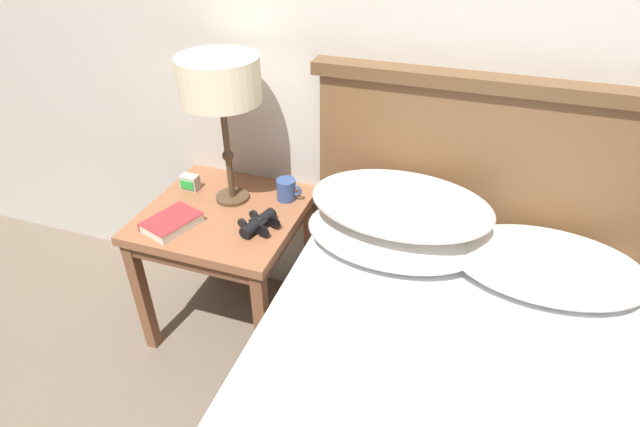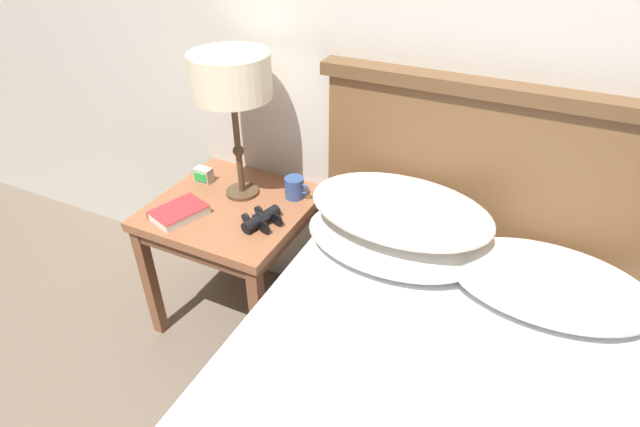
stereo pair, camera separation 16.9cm
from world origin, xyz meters
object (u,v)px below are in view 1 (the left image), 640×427
(table_lamp, at_px, (220,83))
(alarm_clock, at_px, (190,182))
(nightstand, at_px, (226,225))
(coffee_mug, at_px, (287,190))
(binoculars_pair, at_px, (259,223))
(book_on_nightstand, at_px, (171,222))

(table_lamp, relative_size, alarm_clock, 7.95)
(nightstand, distance_m, coffee_mug, 0.28)
(table_lamp, bearing_deg, binoculars_pair, -39.69)
(nightstand, xyz_separation_m, coffee_mug, (0.20, 0.15, 0.12))
(book_on_nightstand, distance_m, binoculars_pair, 0.32)
(book_on_nightstand, distance_m, alarm_clock, 0.26)
(table_lamp, distance_m, book_on_nightstand, 0.52)
(table_lamp, xyz_separation_m, alarm_clock, (-0.19, 0.01, -0.43))
(nightstand, bearing_deg, coffee_mug, 36.19)
(binoculars_pair, distance_m, alarm_clock, 0.41)
(nightstand, xyz_separation_m, alarm_clock, (-0.20, 0.09, 0.11))
(book_on_nightstand, xyz_separation_m, coffee_mug, (0.32, 0.31, 0.03))
(binoculars_pair, relative_size, alarm_clock, 2.36)
(nightstand, bearing_deg, table_lamp, 91.87)
(book_on_nightstand, xyz_separation_m, binoculars_pair, (0.30, 0.09, 0.00))
(nightstand, distance_m, table_lamp, 0.55)
(table_lamp, relative_size, binoculars_pair, 3.37)
(book_on_nightstand, bearing_deg, table_lamp, 63.20)
(alarm_clock, bearing_deg, nightstand, -24.77)
(binoculars_pair, xyz_separation_m, coffee_mug, (0.02, 0.22, 0.02))
(book_on_nightstand, relative_size, binoculars_pair, 1.35)
(table_lamp, distance_m, alarm_clock, 0.48)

